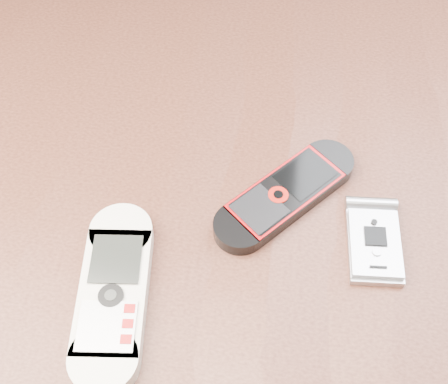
{
  "coord_description": "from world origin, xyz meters",
  "views": [
    {
      "loc": [
        0.05,
        -0.34,
        1.24
      ],
      "look_at": [
        0.01,
        0.0,
        0.76
      ],
      "focal_mm": 50.0,
      "sensor_mm": 36.0,
      "label": 1
    }
  ],
  "objects_px": {
    "table": "(219,252)",
    "motorola_razr": "(374,242)",
    "nokia_white": "(113,293)",
    "nokia_black_red": "(285,194)"
  },
  "relations": [
    {
      "from": "table",
      "to": "motorola_razr",
      "type": "xyz_separation_m",
      "value": [
        0.15,
        -0.04,
        0.11
      ]
    },
    {
      "from": "nokia_white",
      "to": "nokia_black_red",
      "type": "xyz_separation_m",
      "value": [
        0.14,
        0.12,
        -0.0
      ]
    },
    {
      "from": "nokia_black_red",
      "to": "motorola_razr",
      "type": "bearing_deg",
      "value": 15.4
    },
    {
      "from": "table",
      "to": "motorola_razr",
      "type": "distance_m",
      "value": 0.19
    },
    {
      "from": "motorola_razr",
      "to": "nokia_black_red",
      "type": "bearing_deg",
      "value": 149.55
    },
    {
      "from": "motorola_razr",
      "to": "nokia_white",
      "type": "bearing_deg",
      "value": -163.72
    },
    {
      "from": "table",
      "to": "nokia_white",
      "type": "distance_m",
      "value": 0.18
    },
    {
      "from": "table",
      "to": "nokia_black_red",
      "type": "bearing_deg",
      "value": 5.58
    },
    {
      "from": "nokia_black_red",
      "to": "motorola_razr",
      "type": "xyz_separation_m",
      "value": [
        0.08,
        -0.04,
        -0.0
      ]
    },
    {
      "from": "nokia_black_red",
      "to": "motorola_razr",
      "type": "height_order",
      "value": "nokia_black_red"
    }
  ]
}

